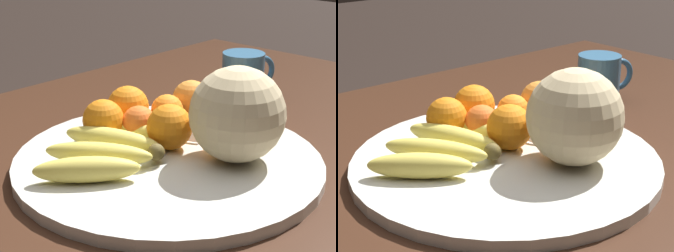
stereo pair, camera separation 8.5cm
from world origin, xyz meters
The scene contains 13 objects.
kitchen_table centered at (0.00, 0.00, 0.64)m, with size 1.49×0.95×0.73m.
fruit_bowl centered at (-0.02, -0.04, 0.74)m, with size 0.48×0.48×0.02m.
melon centered at (0.04, -0.12, 0.82)m, with size 0.15×0.15×0.15m.
banana_bunch centered at (-0.08, 0.02, 0.76)m, with size 0.24×0.22×0.04m.
orange_front_left centered at (0.12, -0.02, 0.78)m, with size 0.07×0.07×0.07m.
orange_front_right centered at (0.01, -0.02, 0.78)m, with size 0.07×0.07×0.07m.
orange_mid_center centered at (0.08, 0.05, 0.77)m, with size 0.06×0.06×0.06m.
orange_back_left centered at (-0.04, 0.08, 0.78)m, with size 0.07×0.07×0.07m.
orange_back_right centered at (0.14, 0.04, 0.78)m, with size 0.07×0.07×0.07m.
orange_top_small centered at (0.03, 0.09, 0.78)m, with size 0.07×0.07×0.07m.
orange_side_extra centered at (0.00, 0.04, 0.77)m, with size 0.06×0.06×0.06m.
produce_tag centered at (0.08, -0.01, 0.75)m, with size 0.10×0.07×0.00m.
ceramic_mug centered at (0.33, 0.06, 0.78)m, with size 0.12×0.09×0.10m.
Camera 2 is at (-0.54, -0.64, 1.10)m, focal length 60.00 mm.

